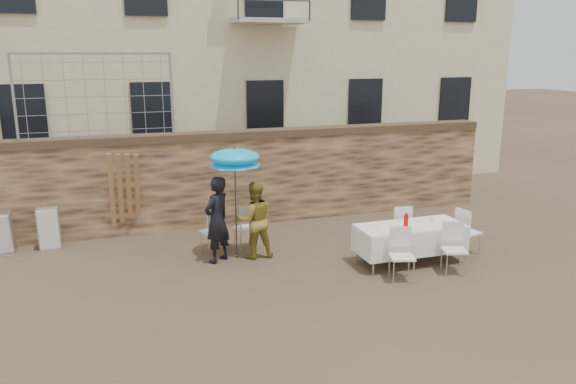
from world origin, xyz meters
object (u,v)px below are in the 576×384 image
object	(u,v)px
man_suit	(217,220)
couple_chair_left	(212,230)
woman_dress	(254,220)
couple_chair_right	(246,227)
soda_bottle	(406,222)
table_chair_side	(468,231)
table_chair_front_left	(402,256)
table_chair_back	(399,227)
chair_stack_left	(2,231)
table_chair_front_right	(455,249)
chair_stack_right	(50,226)
umbrella	(235,160)
banquet_table	(411,227)

from	to	relation	value
man_suit	couple_chair_left	bearing A→B (deg)	-128.10
woman_dress	couple_chair_right	world-z (taller)	woman_dress
soda_bottle	table_chair_side	size ratio (longest dim) A/B	0.27
table_chair_front_left	table_chair_back	xyz separation A→B (m)	(0.80, 1.55, 0.00)
couple_chair_right	table_chair_back	size ratio (longest dim) A/B	1.00
couple_chair_right	chair_stack_left	distance (m)	5.00
table_chair_front_right	man_suit	bearing A→B (deg)	170.80
woman_dress	chair_stack_left	world-z (taller)	woman_dress
table_chair_back	table_chair_front_left	bearing A→B (deg)	67.96
soda_bottle	chair_stack_right	bearing A→B (deg)	153.10
table_chair_side	chair_stack_left	xyz separation A→B (m)	(-9.05, 3.08, -0.02)
woman_dress	table_chair_front_right	size ratio (longest dim) A/B	1.63
woman_dress	couple_chair_left	world-z (taller)	woman_dress
chair_stack_left	table_chair_side	bearing A→B (deg)	-18.76
umbrella	table_chair_back	size ratio (longest dim) A/B	2.19
umbrella	table_chair_side	bearing A→B (deg)	-15.31
soda_bottle	chair_stack_right	distance (m)	7.36
couple_chair_left	table_chair_front_right	bearing A→B (deg)	130.05
umbrella	banquet_table	world-z (taller)	umbrella
umbrella	soda_bottle	xyz separation A→B (m)	(2.95, -1.50, -1.08)
table_chair_side	chair_stack_right	distance (m)	8.72
woman_dress	umbrella	size ratio (longest dim) A/B	0.74
chair_stack_right	table_chair_side	bearing A→B (deg)	-20.67
couple_chair_left	banquet_table	size ratio (longest dim) A/B	0.46
banquet_table	soda_bottle	distance (m)	0.30
man_suit	table_chair_side	xyz separation A→B (m)	(4.95, -1.15, -0.38)
umbrella	table_chair_front_left	bearing A→B (deg)	-39.40
soda_bottle	chair_stack_right	world-z (taller)	soda_bottle
couple_chair_left	table_chair_back	distance (m)	3.88
man_suit	couple_chair_right	xyz separation A→B (m)	(0.70, 0.55, -0.38)
man_suit	umbrella	world-z (taller)	umbrella
woman_dress	couple_chair_right	bearing A→B (deg)	-85.49
couple_chair_right	table_chair_side	size ratio (longest dim) A/B	1.00
table_chair_front_right	table_chair_side	xyz separation A→B (m)	(0.90, 0.85, 0.00)
banquet_table	chair_stack_left	size ratio (longest dim) A/B	2.28
table_chair_back	couple_chair_left	bearing A→B (deg)	-9.61
man_suit	couple_chair_right	distance (m)	0.97
chair_stack_right	couple_chair_right	bearing A→B (deg)	-19.47
woman_dress	table_chair_front_right	distance (m)	3.87
couple_chair_left	soda_bottle	xyz separation A→B (m)	(3.35, -1.95, 0.43)
woman_dress	couple_chair_left	size ratio (longest dim) A/B	1.63
table_chair_front_left	chair_stack_left	xyz separation A→B (m)	(-7.05, 3.93, -0.02)
banquet_table	man_suit	bearing A→B (deg)	160.67
soda_bottle	table_chair_back	bearing A→B (deg)	67.17
chair_stack_left	chair_stack_right	size ratio (longest dim) A/B	1.00
woman_dress	couple_chair_left	xyz separation A→B (m)	(-0.75, 0.55, -0.30)
banquet_table	table_chair_front_left	xyz separation A→B (m)	(-0.60, -0.75, -0.25)
table_chair_back	table_chair_side	bearing A→B (deg)	155.00
table_chair_side	table_chair_front_right	bearing A→B (deg)	120.41
table_chair_back	chair_stack_right	size ratio (longest dim) A/B	1.04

